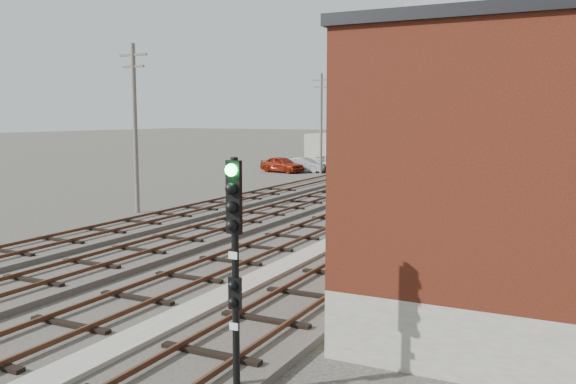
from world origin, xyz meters
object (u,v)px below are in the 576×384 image
Objects in this scene: switch_stand at (367,187)px; car_grey at (343,165)px; site_trailer at (430,161)px; signal_mast at (234,255)px; car_silver at (305,165)px; car_red at (282,164)px.

switch_stand is 16.56m from car_grey.
switch_stand is at bearing -98.15° from site_trailer.
signal_mast reaches higher than car_grey.
car_silver reaches higher than switch_stand.
site_trailer is 13.48m from car_red.
car_red is at bearing 124.48° from car_silver.
site_trailer is 1.57× the size of car_silver.
signal_mast is 1.09× the size of car_silver.
signal_mast is at bearing -64.25° from switch_stand.
car_red is (-13.17, -2.82, -0.56)m from site_trailer.
signal_mast is 3.74× the size of switch_stand.
signal_mast reaches higher than car_red.
site_trailer reaches higher than switch_stand.
car_silver is at bearing -178.76° from site_trailer.
site_trailer is at bearing -83.99° from car_silver.
car_red reaches higher than car_silver.
switch_stand is at bearing -143.54° from car_silver.
car_grey is (-14.80, 43.23, -1.94)m from signal_mast.
site_trailer reaches higher than car_grey.
car_red is at bearing 146.40° from switch_stand.
car_grey is (-7.46, 14.79, 0.17)m from switch_stand.
site_trailer is at bearing -63.71° from car_red.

